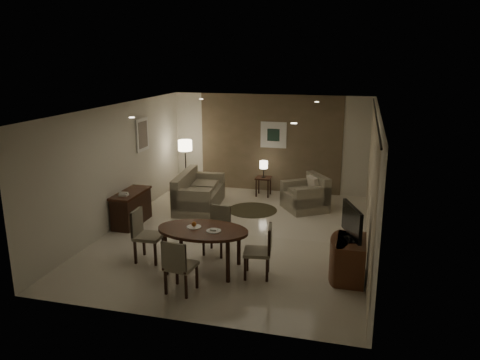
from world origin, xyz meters
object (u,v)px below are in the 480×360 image
(tv_cabinet, at_px, (351,259))
(chair_far, at_px, (216,231))
(chair_near, at_px, (181,265))
(sofa, at_px, (199,190))
(console_desk, at_px, (131,208))
(floor_lamp, at_px, (186,167))
(dining_table, at_px, (203,249))
(armchair, at_px, (305,193))
(chair_right, at_px, (257,251))
(side_table, at_px, (263,186))
(chair_left, at_px, (149,236))

(tv_cabinet, height_order, chair_far, chair_far)
(chair_near, bearing_deg, sofa, -67.16)
(console_desk, bearing_deg, floor_lamp, 83.69)
(dining_table, distance_m, armchair, 4.05)
(armchair, relative_size, floor_lamp, 0.65)
(console_desk, distance_m, chair_right, 3.80)
(side_table, bearing_deg, console_desk, -129.70)
(armchair, bearing_deg, dining_table, -52.99)
(chair_right, distance_m, armchair, 3.86)
(chair_far, height_order, chair_left, chair_left)
(dining_table, bearing_deg, tv_cabinet, 7.01)
(console_desk, distance_m, chair_far, 2.59)
(chair_left, relative_size, sofa, 0.52)
(chair_far, bearing_deg, floor_lamp, 125.03)
(console_desk, relative_size, side_table, 2.31)
(tv_cabinet, bearing_deg, chair_right, -167.99)
(chair_far, xyz_separation_m, side_table, (0.08, 4.02, -0.20))
(dining_table, xyz_separation_m, chair_right, (0.99, -0.02, 0.08))
(chair_far, bearing_deg, sofa, 122.08)
(chair_far, xyz_separation_m, armchair, (1.32, 3.10, -0.03))
(tv_cabinet, distance_m, side_table, 5.07)
(chair_left, bearing_deg, chair_near, -135.91)
(chair_near, bearing_deg, floor_lamp, -62.55)
(chair_left, bearing_deg, side_table, -16.81)
(console_desk, height_order, dining_table, dining_table)
(chair_near, bearing_deg, chair_left, -36.30)
(console_desk, bearing_deg, chair_right, -28.86)
(chair_right, bearing_deg, tv_cabinet, 93.82)
(chair_near, bearing_deg, console_desk, -42.51)
(chair_near, distance_m, chair_right, 1.35)
(chair_left, bearing_deg, dining_table, -98.18)
(console_desk, height_order, side_table, console_desk)
(sofa, bearing_deg, side_table, -49.71)
(tv_cabinet, height_order, chair_left, chair_left)
(floor_lamp, bearing_deg, sofa, -54.99)
(chair_right, relative_size, side_table, 1.79)
(armchair, height_order, floor_lamp, floor_lamp)
(tv_cabinet, bearing_deg, dining_table, -172.99)
(dining_table, distance_m, sofa, 3.58)
(floor_lamp, bearing_deg, console_desk, -96.31)
(floor_lamp, bearing_deg, chair_near, -69.78)
(chair_left, height_order, side_table, chair_left)
(console_desk, xyz_separation_m, dining_table, (2.34, -1.81, 0.01))
(dining_table, distance_m, side_table, 4.75)
(console_desk, distance_m, armchair, 4.19)
(chair_right, bearing_deg, floor_lamp, -154.22)
(chair_near, bearing_deg, side_table, -84.56)
(dining_table, relative_size, chair_right, 1.76)
(tv_cabinet, distance_m, sofa, 4.87)
(dining_table, bearing_deg, floor_lamp, 114.53)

